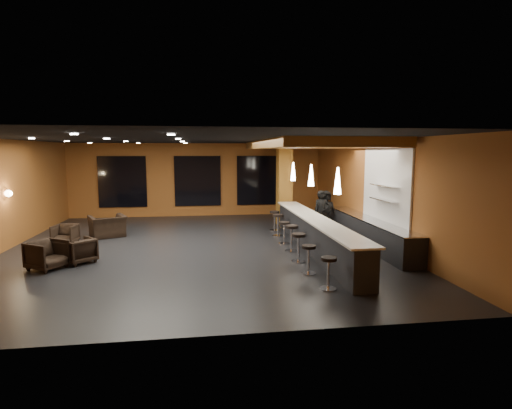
{
  "coord_description": "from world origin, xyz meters",
  "views": [
    {
      "loc": [
        0.1,
        -12.95,
        3.1
      ],
      "look_at": [
        2.0,
        0.5,
        1.3
      ],
      "focal_mm": 28.0,
      "sensor_mm": 36.0,
      "label": 1
    }
  ],
  "objects": [
    {
      "name": "floor",
      "position": [
        0.0,
        0.0,
        -0.05
      ],
      "size": [
        12.0,
        13.0,
        0.1
      ],
      "primitive_type": "cube",
      "color": "black",
      "rests_on": "ground"
    },
    {
      "name": "ceiling",
      "position": [
        0.0,
        0.0,
        3.55
      ],
      "size": [
        12.0,
        13.0,
        0.1
      ],
      "primitive_type": "cube",
      "color": "black"
    },
    {
      "name": "wall_back",
      "position": [
        0.0,
        6.55,
        1.75
      ],
      "size": [
        12.0,
        0.1,
        3.5
      ],
      "primitive_type": "cube",
      "color": "brown",
      "rests_on": "floor"
    },
    {
      "name": "wall_front",
      "position": [
        0.0,
        -6.55,
        1.75
      ],
      "size": [
        12.0,
        0.1,
        3.5
      ],
      "primitive_type": "cube",
      "color": "brown",
      "rests_on": "floor"
    },
    {
      "name": "wall_right",
      "position": [
        6.05,
        0.0,
        1.75
      ],
      "size": [
        0.1,
        13.0,
        3.5
      ],
      "primitive_type": "cube",
      "color": "brown",
      "rests_on": "floor"
    },
    {
      "name": "wood_soffit",
      "position": [
        4.0,
        1.0,
        3.36
      ],
      "size": [
        3.6,
        8.0,
        0.28
      ],
      "primitive_type": "cube",
      "color": "#99642C",
      "rests_on": "ceiling"
    },
    {
      "name": "window_left",
      "position": [
        -3.5,
        6.44,
        1.7
      ],
      "size": [
        2.2,
        0.06,
        2.4
      ],
      "primitive_type": "cube",
      "color": "black",
      "rests_on": "wall_back"
    },
    {
      "name": "window_center",
      "position": [
        0.0,
        6.44,
        1.7
      ],
      "size": [
        2.2,
        0.06,
        2.4
      ],
      "primitive_type": "cube",
      "color": "black",
      "rests_on": "wall_back"
    },
    {
      "name": "window_right",
      "position": [
        3.0,
        6.44,
        1.7
      ],
      "size": [
        2.2,
        0.06,
        2.4
      ],
      "primitive_type": "cube",
      "color": "black",
      "rests_on": "wall_back"
    },
    {
      "name": "tile_backsplash",
      "position": [
        5.96,
        -1.0,
        2.0
      ],
      "size": [
        0.06,
        3.2,
        2.4
      ],
      "primitive_type": "cube",
      "color": "white",
      "rests_on": "wall_right"
    },
    {
      "name": "bar_counter",
      "position": [
        3.65,
        -1.0,
        0.5
      ],
      "size": [
        0.6,
        8.0,
        1.0
      ],
      "primitive_type": "cube",
      "color": "black",
      "rests_on": "floor"
    },
    {
      "name": "bar_top",
      "position": [
        3.65,
        -1.0,
        1.02
      ],
      "size": [
        0.78,
        8.1,
        0.05
      ],
      "primitive_type": "cube",
      "color": "white",
      "rests_on": "bar_counter"
    },
    {
      "name": "prep_counter",
      "position": [
        5.65,
        -0.5,
        0.43
      ],
      "size": [
        0.7,
        6.0,
        0.86
      ],
      "primitive_type": "cube",
      "color": "black",
      "rests_on": "floor"
    },
    {
      "name": "prep_top",
      "position": [
        5.65,
        -0.5,
        0.89
      ],
      "size": [
        0.72,
        6.0,
        0.03
      ],
      "primitive_type": "cube",
      "color": "silver",
      "rests_on": "prep_counter"
    },
    {
      "name": "wall_shelf_lower",
      "position": [
        5.82,
        -1.2,
        1.6
      ],
      "size": [
        0.3,
        1.5,
        0.03
      ],
      "primitive_type": "cube",
      "color": "silver",
      "rests_on": "wall_right"
    },
    {
      "name": "wall_shelf_upper",
      "position": [
        5.82,
        -1.2,
        2.05
      ],
      "size": [
        0.3,
        1.5,
        0.03
      ],
      "primitive_type": "cube",
      "color": "silver",
      "rests_on": "wall_right"
    },
    {
      "name": "column",
      "position": [
        3.65,
        3.6,
        1.75
      ],
      "size": [
        0.6,
        0.6,
        3.5
      ],
      "primitive_type": "cube",
      "color": "brown",
      "rests_on": "floor"
    },
    {
      "name": "wall_sconce",
      "position": [
        -5.88,
        0.5,
        1.8
      ],
      "size": [
        0.22,
        0.22,
        0.22
      ],
      "primitive_type": "sphere",
      "color": "#FFE5B2",
      "rests_on": "wall_left"
    },
    {
      "name": "pendant_0",
      "position": [
        3.65,
        -3.0,
        2.35
      ],
      "size": [
        0.2,
        0.2,
        0.7
      ],
      "primitive_type": "cone",
      "color": "white",
      "rests_on": "wood_soffit"
    },
    {
      "name": "pendant_1",
      "position": [
        3.65,
        -0.5,
        2.35
      ],
      "size": [
        0.2,
        0.2,
        0.7
      ],
      "primitive_type": "cone",
      "color": "white",
      "rests_on": "wood_soffit"
    },
    {
      "name": "pendant_2",
      "position": [
        3.65,
        2.0,
        2.35
      ],
      "size": [
        0.2,
        0.2,
        0.7
      ],
      "primitive_type": "cone",
      "color": "white",
      "rests_on": "wood_soffit"
    },
    {
      "name": "staff_a",
      "position": [
        4.64,
        1.44,
        0.83
      ],
      "size": [
        0.61,
        0.4,
        1.65
      ],
      "primitive_type": "imported",
      "rotation": [
        0.0,
        0.0,
        -0.01
      ],
      "color": "black",
      "rests_on": "floor"
    },
    {
      "name": "staff_b",
      "position": [
        4.83,
        1.91,
        0.76
      ],
      "size": [
        0.88,
        0.78,
        1.51
      ],
      "primitive_type": "imported",
      "rotation": [
        0.0,
        0.0,
        0.34
      ],
      "color": "black",
      "rests_on": "floor"
    },
    {
      "name": "staff_c",
      "position": [
        4.98,
        1.99,
        0.8
      ],
      "size": [
        0.8,
        0.54,
        1.6
      ],
      "primitive_type": "imported",
      "rotation": [
        0.0,
        0.0,
        -0.05
      ],
      "color": "black",
      "rests_on": "floor"
    },
    {
      "name": "armchair_a",
      "position": [
        -3.95,
        -1.97,
        0.39
      ],
      "size": [
        1.15,
        1.15,
        0.77
      ],
      "primitive_type": "imported",
      "rotation": [
        0.0,
        0.0,
        1.01
      ],
      "color": "black",
      "rests_on": "floor"
    },
    {
      "name": "armchair_b",
      "position": [
        -3.29,
        -1.45,
        0.35
      ],
      "size": [
        1.07,
        1.07,
        0.7
      ],
      "primitive_type": "imported",
      "rotation": [
        0.0,
        0.0,
        3.88
      ],
      "color": "black",
      "rests_on": "floor"
    },
    {
      "name": "armchair_c",
      "position": [
        -4.45,
        1.06,
        0.33
      ],
      "size": [
        0.8,
        0.82,
        0.66
      ],
      "primitive_type": "imported",
      "rotation": [
        0.0,
        0.0,
        -0.13
      ],
      "color": "black",
      "rests_on": "floor"
    },
    {
      "name": "armchair_d",
      "position": [
        -3.27,
        2.03,
        0.39
      ],
      "size": [
        1.53,
        1.46,
        0.78
      ],
      "primitive_type": "imported",
      "rotation": [
        0.0,
        0.0,
        3.57
      ],
      "color": "black",
      "rests_on": "floor"
    },
    {
      "name": "bar_stool_0",
      "position": [
        2.94,
        -4.54,
        0.48
      ],
      "size": [
        0.38,
        0.38,
        0.75
      ],
      "rotation": [
        0.0,
        0.0,
        0.25
      ],
      "color": "silver",
      "rests_on": "floor"
    },
    {
      "name": "bar_stool_1",
      "position": [
        2.81,
        -3.35,
        0.48
      ],
      "size": [
        0.38,
        0.38,
        0.75
      ],
      "rotation": [
        0.0,
        0.0,
        0.03
      ],
      "color": "silver",
      "rests_on": "floor"
    },
    {
      "name": "bar_stool_2",
      "position": [
        2.83,
        -2.22,
        0.52
      ],
      "size": [
        0.41,
        0.41,
        0.82
      ],
      "rotation": [
        0.0,
        0.0,
        0.35
      ],
      "color": "silver",
      "rests_on": "floor"
    },
    {
      "name": "bar_stool_3",
      "position": [
        2.91,
        -1.03,
        0.53
      ],
      "size": [
        0.42,
        0.42,
        0.83
      ],
      "rotation": [
        0.0,
        0.0,
        0.22
      ],
      "color": "silver",
      "rests_on": "floor"
    },
    {
      "name": "bar_stool_4",
      "position": [
        2.9,
        0.01,
        0.49
      ],
      "size": [
        0.38,
        0.38,
        0.76
      ],
      "rotation": [
        0.0,
        0.0,
        -0.18
      ],
      "color": "silver",
      "rests_on": "floor"
    },
    {
      "name": "bar_stool_5",
      "position": [
        2.93,
        1.27,
        0.52
      ],
      "size": [
        0.41,
        0.41,
        0.82
      ],
      "rotation": [
        0.0,
        0.0,
        0.24
      ],
      "color": "silver",
      "rests_on": "floor"
    },
    {
      "name": "bar_stool_6",
      "position": [
        3.0,
        2.31,
        0.5
      ],
      "size": [
        0.4,
        0.4,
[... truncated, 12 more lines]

